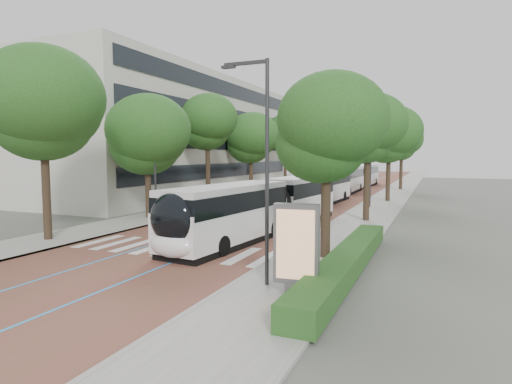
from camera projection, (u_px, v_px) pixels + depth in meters
ground at (160, 253)px, 20.87m from camera, size 160.00×160.00×0.00m
road at (338, 190)px, 57.51m from camera, size 11.00×140.00×0.02m
sidewalk_left at (285, 188)px, 60.44m from camera, size 4.00×140.00×0.12m
sidewalk_right at (396, 192)px, 54.57m from camera, size 4.00×140.00×0.12m
kerb_left at (298, 189)px, 59.70m from camera, size 0.20×140.00×0.14m
kerb_right at (381, 191)px, 55.31m from camera, size 0.20×140.00×0.14m
zebra_crossing at (175, 249)px, 21.70m from camera, size 10.55×3.60×0.01m
lane_line_left at (326, 190)px, 58.13m from camera, size 0.12×126.00×0.01m
lane_line_right at (350, 191)px, 56.88m from camera, size 0.12×126.00×0.01m
office_building at (164, 137)px, 53.53m from camera, size 18.11×40.00×14.00m
hedge at (347, 261)px, 17.26m from camera, size 1.20×14.00×0.80m
streetlight_near at (262, 154)px, 15.11m from camera, size 1.82×0.20×8.00m
streetlight_far at (369, 154)px, 38.01m from camera, size 1.82×0.20×8.00m
lamp_post_left at (155, 164)px, 30.22m from camera, size 0.14×0.14×8.00m
trees_left at (229, 135)px, 43.71m from camera, size 6.46×61.03×10.03m
trees_right at (383, 138)px, 38.43m from camera, size 5.95×46.96×9.10m
lead_bus at (262, 207)px, 25.95m from camera, size 4.34×18.55×3.20m
bus_queued_0 at (321, 188)px, 41.22m from camera, size 3.23×12.52×3.20m
bus_queued_1 at (345, 180)px, 53.17m from camera, size 2.57×12.40×3.20m
bus_queued_2 at (364, 176)px, 64.95m from camera, size 2.62×12.42×3.20m
ad_panel at (296, 248)px, 14.03m from camera, size 1.52×0.64×3.09m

